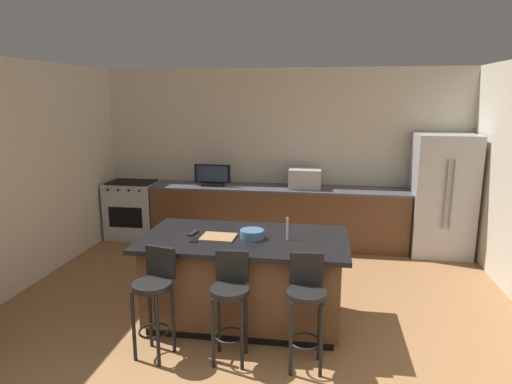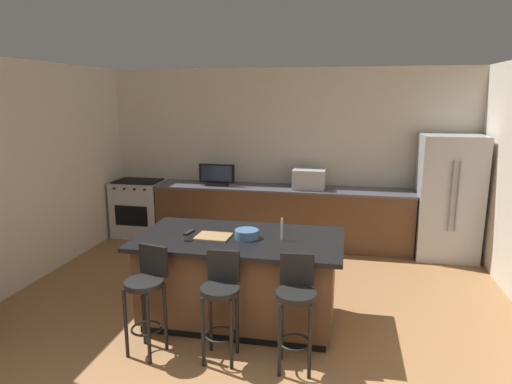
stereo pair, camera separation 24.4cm
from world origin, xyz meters
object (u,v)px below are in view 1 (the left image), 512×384
(tv_monitor, at_px, (212,176))
(bar_stool_left, at_px, (155,293))
(microwave, at_px, (305,179))
(refrigerator, at_px, (442,195))
(tv_remote, at_px, (193,233))
(bar_stool_center, at_px, (230,298))
(fruit_bowl, at_px, (252,234))
(cell_phone, at_px, (196,240))
(bar_stool_right, at_px, (306,302))
(cutting_board, at_px, (218,237))
(kitchen_island, at_px, (245,279))
(range_oven, at_px, (133,209))

(tv_monitor, bearing_deg, bar_stool_left, -84.91)
(microwave, height_order, tv_monitor, tv_monitor)
(refrigerator, relative_size, bar_stool_left, 1.79)
(tv_remote, bearing_deg, bar_stool_center, -43.98)
(microwave, distance_m, tv_monitor, 1.43)
(fruit_bowl, relative_size, cell_phone, 1.58)
(bar_stool_right, distance_m, cutting_board, 1.15)
(refrigerator, xyz_separation_m, bar_stool_center, (-2.44, -3.13, -0.30))
(kitchen_island, height_order, fruit_bowl, fruit_bowl)
(range_oven, xyz_separation_m, bar_stool_left, (1.64, -3.22, 0.13))
(bar_stool_left, bearing_deg, cell_phone, 81.53)
(bar_stool_right, bearing_deg, cutting_board, 140.65)
(range_oven, distance_m, bar_stool_right, 4.35)
(cell_phone, relative_size, cutting_board, 0.45)
(bar_stool_left, bearing_deg, range_oven, 129.85)
(kitchen_island, relative_size, fruit_bowl, 8.64)
(microwave, xyz_separation_m, fruit_bowl, (-0.39, -2.52, -0.11))
(cell_phone, height_order, tv_remote, tv_remote)
(bar_stool_right, xyz_separation_m, fruit_bowl, (-0.57, 0.67, 0.36))
(range_oven, bearing_deg, refrigerator, -0.60)
(fruit_bowl, bearing_deg, range_oven, 133.50)
(bar_stool_center, relative_size, cell_phone, 6.41)
(range_oven, distance_m, microwave, 2.84)
(bar_stool_left, relative_size, bar_stool_right, 1.00)
(tv_monitor, height_order, tv_remote, tv_monitor)
(range_oven, bearing_deg, fruit_bowl, -46.50)
(refrigerator, height_order, microwave, refrigerator)
(bar_stool_center, bearing_deg, range_oven, 123.74)
(microwave, relative_size, fruit_bowl, 2.03)
(cell_phone, bearing_deg, cutting_board, 33.28)
(kitchen_island, xyz_separation_m, refrigerator, (2.44, 2.45, 0.42))
(kitchen_island, relative_size, tv_monitor, 3.65)
(kitchen_island, xyz_separation_m, microwave, (0.47, 2.50, 0.59))
(range_oven, relative_size, bar_stool_right, 0.94)
(microwave, height_order, bar_stool_center, microwave)
(kitchen_island, height_order, bar_stool_left, bar_stool_left)
(tv_monitor, height_order, cell_phone, tv_monitor)
(refrigerator, xyz_separation_m, bar_stool_right, (-1.79, -3.14, -0.29))
(bar_stool_left, height_order, bar_stool_right, bar_stool_right)
(range_oven, height_order, bar_stool_right, bar_stool_right)
(range_oven, distance_m, cutting_board, 3.31)
(tv_monitor, distance_m, cell_phone, 2.67)
(range_oven, xyz_separation_m, fruit_bowl, (2.39, -2.52, 0.48))
(refrigerator, height_order, tv_remote, refrigerator)
(tv_monitor, distance_m, bar_stool_left, 3.22)
(bar_stool_left, distance_m, cutting_board, 0.85)
(kitchen_island, height_order, tv_remote, tv_remote)
(tv_remote, xyz_separation_m, cutting_board, (0.28, -0.09, -0.00))
(bar_stool_left, relative_size, fruit_bowl, 4.14)
(bar_stool_right, distance_m, cell_phone, 1.26)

